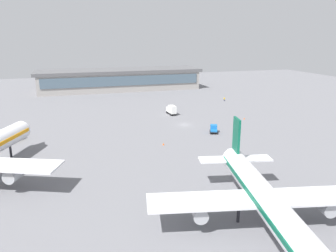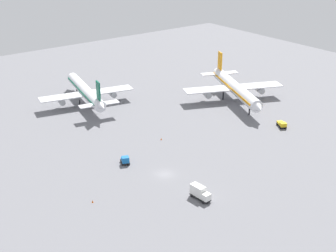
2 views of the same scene
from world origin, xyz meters
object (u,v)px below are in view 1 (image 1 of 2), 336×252
(baggage_tug, at_px, (214,129))
(ground_crew_worker, at_px, (224,99))
(airplane_at_gate, at_px, (266,200))
(catering_truck, at_px, (171,110))
(pushback_tractor, at_px, (15,137))
(safety_cone_near_gate, at_px, (163,144))
(safety_cone_mid_apron, at_px, (244,118))

(baggage_tug, distance_m, ground_crew_worker, 50.30)
(baggage_tug, height_order, ground_crew_worker, baggage_tug)
(airplane_at_gate, relative_size, catering_truck, 7.38)
(airplane_at_gate, bearing_deg, pushback_tractor, -133.26)
(baggage_tug, relative_size, catering_truck, 0.65)
(catering_truck, distance_m, ground_crew_worker, 34.38)
(ground_crew_worker, xyz_separation_m, safety_cone_near_gate, (42.31, 50.22, -0.55))
(catering_truck, distance_m, safety_cone_mid_apron, 25.59)
(baggage_tug, xyz_separation_m, ground_crew_worker, (-25.11, -43.58, -0.31))
(airplane_at_gate, relative_size, safety_cone_near_gate, 70.20)
(airplane_at_gate, distance_m, baggage_tug, 50.57)
(airplane_at_gate, height_order, ground_crew_worker, airplane_at_gate)
(ground_crew_worker, bearing_deg, baggage_tug, -174.13)
(pushback_tractor, bearing_deg, ground_crew_worker, -36.84)
(ground_crew_worker, relative_size, safety_cone_mid_apron, 2.78)
(catering_truck, relative_size, ground_crew_worker, 3.42)
(ground_crew_worker, bearing_deg, safety_cone_mid_apron, -158.81)
(baggage_tug, distance_m, catering_truck, 26.47)
(catering_truck, bearing_deg, baggage_tug, -173.81)
(safety_cone_near_gate, xyz_separation_m, safety_cone_mid_apron, (-34.07, -18.67, 0.00))
(airplane_at_gate, distance_m, catering_truck, 75.17)
(ground_crew_worker, bearing_deg, pushback_tractor, 149.44)
(catering_truck, bearing_deg, safety_cone_mid_apron, -126.92)
(baggage_tug, bearing_deg, safety_cone_near_gate, 133.45)
(airplane_at_gate, distance_m, pushback_tractor, 69.86)
(catering_truck, xyz_separation_m, ground_crew_worker, (-29.58, -17.49, -0.85))
(airplane_at_gate, relative_size, baggage_tug, 11.44)
(baggage_tug, bearing_deg, ground_crew_worker, -7.64)
(airplane_at_gate, height_order, pushback_tractor, airplane_at_gate)
(baggage_tug, bearing_deg, catering_truck, 32.04)
(baggage_tug, xyz_separation_m, safety_cone_near_gate, (17.20, 6.65, -0.86))
(pushback_tractor, height_order, safety_cone_near_gate, pushback_tractor)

